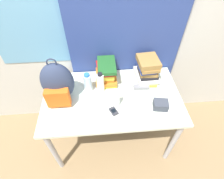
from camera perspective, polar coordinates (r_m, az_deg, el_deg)
ground_plane at (r=2.16m, az=0.90°, el=-23.64°), size 12.00×12.00×0.00m
wall_back at (r=1.73m, az=-1.51°, el=20.07°), size 6.00×0.06×2.50m
curtain_blue at (r=1.70m, az=4.63°, el=19.37°), size 1.11×0.04×2.50m
desk at (r=1.74m, az=0.00°, el=-4.31°), size 1.31×0.75×0.77m
backpack at (r=1.59m, az=-17.33°, el=1.90°), size 0.29×0.24×0.45m
book_stack_left at (r=1.75m, az=-1.98°, el=5.59°), size 0.21×0.28×0.22m
book_stack_center at (r=1.80m, az=11.47°, el=6.46°), size 0.23×0.29×0.25m
water_bottle at (r=1.66m, az=-7.90°, el=2.14°), size 0.08×0.08×0.21m
sports_bottle at (r=1.64m, az=-3.79°, el=2.19°), size 0.07×0.07×0.23m
sunscreen_bottle at (r=1.54m, az=1.86°, el=-2.99°), size 0.04×0.04×0.19m
cell_phone at (r=1.55m, az=0.57°, el=-7.11°), size 0.09×0.10×0.02m
sunglasses_case at (r=1.75m, az=9.56°, el=0.79°), size 0.15×0.06×0.04m
camera_pouch at (r=1.61m, az=15.58°, el=-4.83°), size 0.14×0.12×0.08m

